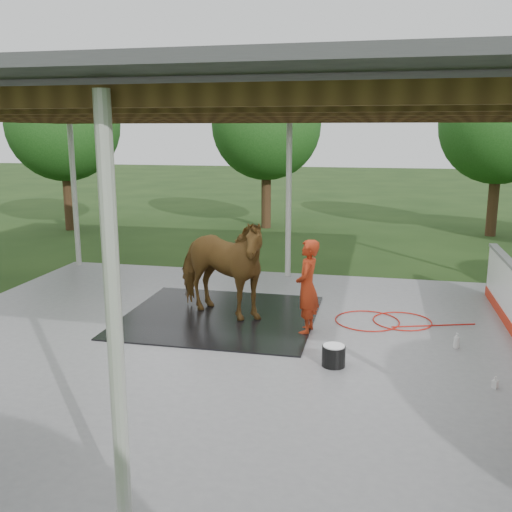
# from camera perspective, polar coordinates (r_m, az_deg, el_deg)

# --- Properties ---
(ground) EXTENTS (100.00, 100.00, 0.00)m
(ground) POSITION_cam_1_polar(r_m,az_deg,el_deg) (9.85, -1.20, -8.92)
(ground) COLOR #1E3814
(concrete_slab) EXTENTS (12.00, 10.00, 0.05)m
(concrete_slab) POSITION_cam_1_polar(r_m,az_deg,el_deg) (9.84, -1.20, -8.78)
(concrete_slab) COLOR slate
(concrete_slab) RESTS_ON ground
(pavilion_structure) EXTENTS (12.60, 10.60, 4.05)m
(pavilion_structure) POSITION_cam_1_polar(r_m,az_deg,el_deg) (9.18, -1.32, 14.81)
(pavilion_structure) COLOR beige
(pavilion_structure) RESTS_ON ground
(tree_belt) EXTENTS (28.00, 28.00, 5.80)m
(tree_belt) POSITION_cam_1_polar(r_m,az_deg,el_deg) (10.00, 1.65, 13.59)
(tree_belt) COLOR #382314
(tree_belt) RESTS_ON ground
(rubber_mat) EXTENTS (3.64, 3.41, 0.03)m
(rubber_mat) POSITION_cam_1_polar(r_m,az_deg,el_deg) (11.13, -3.64, -6.04)
(rubber_mat) COLOR black
(rubber_mat) RESTS_ON concrete_slab
(horse) EXTENTS (2.54, 1.90, 1.95)m
(horse) POSITION_cam_1_polar(r_m,az_deg,el_deg) (10.86, -3.71, -1.08)
(horse) COLOR brown
(horse) RESTS_ON rubber_mat
(handler) EXTENTS (0.43, 0.63, 1.69)m
(handler) POSITION_cam_1_polar(r_m,az_deg,el_deg) (10.09, 5.15, -3.08)
(handler) COLOR #AC2D12
(handler) RESTS_ON concrete_slab
(wash_bucket) EXTENTS (0.36, 0.36, 0.33)m
(wash_bucket) POSITION_cam_1_polar(r_m,az_deg,el_deg) (8.93, 7.77, -9.81)
(wash_bucket) COLOR black
(wash_bucket) RESTS_ON concrete_slab
(soap_bottle_a) EXTENTS (0.14, 0.14, 0.27)m
(soap_bottle_a) POSITION_cam_1_polar(r_m,az_deg,el_deg) (10.11, 19.41, -7.98)
(soap_bottle_a) COLOR silver
(soap_bottle_a) RESTS_ON concrete_slab
(soap_bottle_b) EXTENTS (0.11, 0.11, 0.17)m
(soap_bottle_b) POSITION_cam_1_polar(r_m,az_deg,el_deg) (8.83, 22.80, -11.57)
(soap_bottle_b) COLOR #338CD8
(soap_bottle_b) RESTS_ON concrete_slab
(hose_coil) EXTENTS (2.59, 1.28, 0.02)m
(hose_coil) POSITION_cam_1_polar(r_m,az_deg,el_deg) (11.13, 12.64, -6.34)
(hose_coil) COLOR #AE160C
(hose_coil) RESTS_ON concrete_slab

